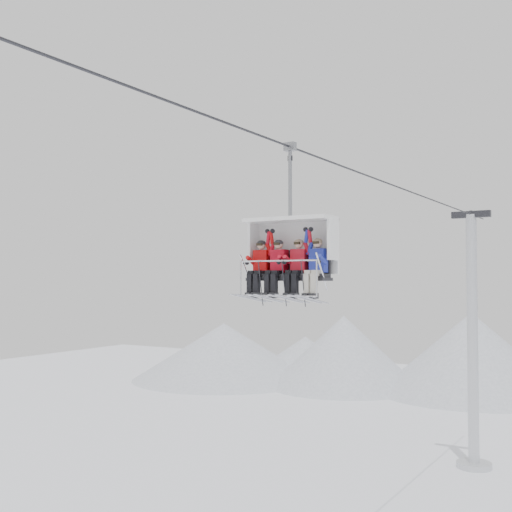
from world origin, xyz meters
The scene contains 8 objects.
ridgeline centered at (-1.58, 42.05, 2.84)m, with size 72.00×21.00×7.00m.
lift_tower_right centered at (0.00, 22.00, 5.78)m, with size 2.00×1.80×13.48m.
haul_cable centered at (0.00, 0.00, 13.30)m, with size 0.06×0.06×50.00m, color #2A2A2E.
chairlift_carrier centered at (0.00, 1.83, 10.67)m, with size 2.37×1.17×3.98m.
skier_far_left centered at (-0.81, 1.52, 10.21)m, with size 0.41×1.69×1.62m.
skier_center_left centered at (-0.29, 1.52, 10.21)m, with size 0.41×1.69×1.62m.
skier_center_right centered at (0.30, 1.52, 10.21)m, with size 0.41×1.69×1.62m.
skier_far_right centered at (0.83, 1.52, 10.21)m, with size 0.41×1.69×1.62m.
Camera 1 is at (7.80, -12.87, 9.86)m, focal length 45.00 mm.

